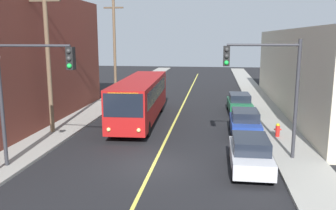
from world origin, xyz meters
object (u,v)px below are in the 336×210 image
object	(u,v)px
utility_pole_mid	(114,41)
traffic_signal_right_corner	(266,76)
city_bus	(141,97)
utility_pole_near	(48,48)
traffic_signal_left_corner	(31,80)
parked_car_silver	(250,153)
fire_hydrant	(278,130)
parked_car_green	(239,103)
parked_car_blue	(245,122)

from	to	relation	value
utility_pole_mid	traffic_signal_right_corner	bearing A→B (deg)	-53.84
city_bus	utility_pole_near	world-z (taller)	utility_pole_near
traffic_signal_left_corner	parked_car_silver	bearing A→B (deg)	7.34
city_bus	fire_hydrant	bearing A→B (deg)	-20.53
parked_car_green	utility_pole_mid	xyz separation A→B (m)	(-12.28, 5.84, 5.05)
parked_car_green	parked_car_silver	bearing A→B (deg)	-91.50
parked_car_blue	traffic_signal_left_corner	bearing A→B (deg)	-143.55
parked_car_blue	traffic_signal_right_corner	world-z (taller)	traffic_signal_right_corner
utility_pole_near	utility_pole_mid	world-z (taller)	utility_pole_mid
parked_car_silver	utility_pole_near	bearing A→B (deg)	158.20
utility_pole_mid	parked_car_blue	bearing A→B (deg)	-46.25
city_bus	parked_car_green	world-z (taller)	city_bus
parked_car_silver	fire_hydrant	size ratio (longest dim) A/B	5.24
utility_pole_near	traffic_signal_left_corner	distance (m)	6.64
parked_car_blue	utility_pole_near	world-z (taller)	utility_pole_near
parked_car_blue	parked_car_green	distance (m)	6.89
fire_hydrant	utility_pole_near	bearing A→B (deg)	-176.96
traffic_signal_left_corner	parked_car_blue	bearing A→B (deg)	36.45
city_bus	parked_car_silver	bearing A→B (deg)	-51.86
city_bus	fire_hydrant	distance (m)	10.11
utility_pole_near	fire_hydrant	distance (m)	15.23
utility_pole_near	parked_car_green	bearing A→B (deg)	33.65
fire_hydrant	parked_car_green	bearing A→B (deg)	103.82
parked_car_blue	parked_car_silver	bearing A→B (deg)	-92.27
parked_car_silver	traffic_signal_right_corner	world-z (taller)	traffic_signal_right_corner
utility_pole_near	parked_car_silver	bearing A→B (deg)	-21.80
utility_pole_near	utility_pole_mid	size ratio (longest dim) A/B	0.93
fire_hydrant	traffic_signal_left_corner	bearing A→B (deg)	-150.53
city_bus	utility_pole_near	size ratio (longest dim) A/B	1.25
city_bus	parked_car_silver	world-z (taller)	city_bus
utility_pole_near	traffic_signal_left_corner	bearing A→B (deg)	-71.00
city_bus	parked_car_silver	size ratio (longest dim) A/B	2.78
fire_hydrant	parked_car_silver	bearing A→B (deg)	-111.39
parked_car_green	utility_pole_near	distance (m)	15.76
parked_car_silver	parked_car_green	xyz separation A→B (m)	(0.34, 13.20, 0.00)
parked_car_green	traffic_signal_left_corner	distance (m)	18.17
parked_car_green	fire_hydrant	bearing A→B (deg)	-76.18
utility_pole_near	utility_pole_mid	bearing A→B (deg)	89.01
city_bus	parked_car_blue	bearing A→B (deg)	-20.88
parked_car_green	fire_hydrant	xyz separation A→B (m)	(1.86, -7.57, -0.26)
parked_car_blue	traffic_signal_right_corner	distance (m)	5.83
parked_car_green	traffic_signal_left_corner	size ratio (longest dim) A/B	0.74
parked_car_green	utility_pole_mid	bearing A→B (deg)	154.57
parked_car_green	utility_pole_near	world-z (taller)	utility_pole_near
parked_car_green	traffic_signal_left_corner	world-z (taller)	traffic_signal_left_corner
parked_car_silver	traffic_signal_left_corner	distance (m)	10.71
parked_car_silver	utility_pole_near	size ratio (longest dim) A/B	0.45
parked_car_silver	fire_hydrant	bearing A→B (deg)	68.61
utility_pole_mid	traffic_signal_right_corner	distance (m)	21.58
utility_pole_mid	fire_hydrant	xyz separation A→B (m)	(14.14, -13.41, -5.31)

